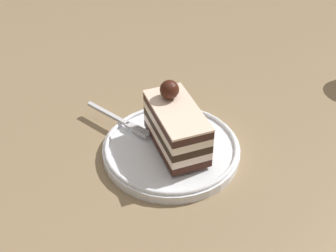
% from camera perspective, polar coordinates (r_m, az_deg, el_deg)
% --- Properties ---
extents(ground_plane, '(2.40, 2.40, 0.00)m').
position_cam_1_polar(ground_plane, '(0.62, 0.05, -4.33)').
color(ground_plane, '#887150').
extents(dessert_plate, '(0.19, 0.19, 0.02)m').
position_cam_1_polar(dessert_plate, '(0.63, 0.00, -2.78)').
color(dessert_plate, white).
rests_on(dessert_plate, ground_plane).
extents(cake_slice, '(0.11, 0.12, 0.09)m').
position_cam_1_polar(cake_slice, '(0.60, 1.04, 0.03)').
color(cake_slice, '#361810').
rests_on(cake_slice, dessert_plate).
extents(fork, '(0.11, 0.06, 0.00)m').
position_cam_1_polar(fork, '(0.66, -6.06, 0.76)').
color(fork, silver).
rests_on(fork, dessert_plate).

